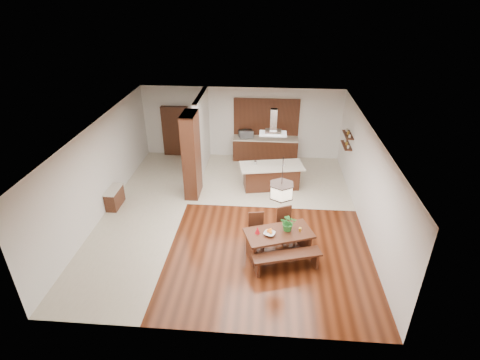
# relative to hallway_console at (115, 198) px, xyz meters

# --- Properties ---
(room_shell) EXTENTS (9.00, 9.04, 2.92)m
(room_shell) POSITION_rel_hallway_console_xyz_m (3.81, -0.20, 1.75)
(room_shell) COLOR #3C180A
(room_shell) RESTS_ON ground
(tile_hallway) EXTENTS (2.50, 9.00, 0.01)m
(tile_hallway) POSITION_rel_hallway_console_xyz_m (1.06, -0.20, -0.31)
(tile_hallway) COLOR beige
(tile_hallway) RESTS_ON ground
(tile_kitchen) EXTENTS (5.50, 4.00, 0.01)m
(tile_kitchen) POSITION_rel_hallway_console_xyz_m (5.06, 2.30, -0.31)
(tile_kitchen) COLOR beige
(tile_kitchen) RESTS_ON ground
(soffit_band) EXTENTS (8.00, 9.00, 0.02)m
(soffit_band) POSITION_rel_hallway_console_xyz_m (3.81, -0.20, 2.57)
(soffit_band) COLOR #361F0D
(soffit_band) RESTS_ON room_shell
(partition_pier) EXTENTS (0.45, 1.00, 2.90)m
(partition_pier) POSITION_rel_hallway_console_xyz_m (2.41, 1.00, 1.14)
(partition_pier) COLOR black
(partition_pier) RESTS_ON ground
(partition_stub) EXTENTS (0.18, 2.40, 2.90)m
(partition_stub) POSITION_rel_hallway_console_xyz_m (2.41, 3.10, 1.14)
(partition_stub) COLOR silver
(partition_stub) RESTS_ON ground
(hallway_console) EXTENTS (0.37, 0.88, 0.63)m
(hallway_console) POSITION_rel_hallway_console_xyz_m (0.00, 0.00, 0.00)
(hallway_console) COLOR black
(hallway_console) RESTS_ON ground
(hallway_doorway) EXTENTS (1.10, 0.20, 2.10)m
(hallway_doorway) POSITION_rel_hallway_console_xyz_m (1.11, 4.20, 0.74)
(hallway_doorway) COLOR black
(hallway_doorway) RESTS_ON ground
(rear_counter) EXTENTS (2.60, 0.62, 0.95)m
(rear_counter) POSITION_rel_hallway_console_xyz_m (4.81, 4.00, 0.16)
(rear_counter) COLOR black
(rear_counter) RESTS_ON ground
(kitchen_window) EXTENTS (2.60, 0.08, 1.50)m
(kitchen_window) POSITION_rel_hallway_console_xyz_m (4.81, 4.26, 1.44)
(kitchen_window) COLOR #9D602F
(kitchen_window) RESTS_ON room_shell
(shelf_lower) EXTENTS (0.26, 0.90, 0.04)m
(shelf_lower) POSITION_rel_hallway_console_xyz_m (7.68, 2.40, 1.08)
(shelf_lower) COLOR black
(shelf_lower) RESTS_ON room_shell
(shelf_upper) EXTENTS (0.26, 0.90, 0.04)m
(shelf_upper) POSITION_rel_hallway_console_xyz_m (7.68, 2.40, 1.49)
(shelf_upper) COLOR black
(shelf_upper) RESTS_ON room_shell
(dining_table) EXTENTS (1.94, 1.41, 0.73)m
(dining_table) POSITION_rel_hallway_console_xyz_m (5.28, -2.04, 0.22)
(dining_table) COLOR black
(dining_table) RESTS_ON ground
(dining_bench) EXTENTS (1.80, 0.86, 0.49)m
(dining_bench) POSITION_rel_hallway_console_xyz_m (5.49, -2.63, -0.07)
(dining_bench) COLOR black
(dining_bench) RESTS_ON ground
(dining_chair_left) EXTENTS (0.49, 0.49, 0.97)m
(dining_chair_left) POSITION_rel_hallway_console_xyz_m (4.69, -1.68, 0.17)
(dining_chair_left) COLOR black
(dining_chair_left) RESTS_ON ground
(dining_chair_right) EXTENTS (0.59, 0.59, 1.01)m
(dining_chair_right) POSITION_rel_hallway_console_xyz_m (5.51, -1.39, 0.19)
(dining_chair_right) COLOR black
(dining_chair_right) RESTS_ON ground
(pendant_lantern) EXTENTS (0.64, 0.64, 1.31)m
(pendant_lantern) POSITION_rel_hallway_console_xyz_m (5.28, -2.04, 1.93)
(pendant_lantern) COLOR beige
(pendant_lantern) RESTS_ON room_shell
(foliage_plant) EXTENTS (0.46, 0.41, 0.48)m
(foliage_plant) POSITION_rel_hallway_console_xyz_m (5.52, -1.92, 0.65)
(foliage_plant) COLOR #277729
(foliage_plant) RESTS_ON dining_table
(fruit_bowl) EXTENTS (0.38, 0.38, 0.07)m
(fruit_bowl) POSITION_rel_hallway_console_xyz_m (5.03, -2.17, 0.45)
(fruit_bowl) COLOR beige
(fruit_bowl) RESTS_ON dining_table
(napkin_cone) EXTENTS (0.16, 0.16, 0.20)m
(napkin_cone) POSITION_rel_hallway_console_xyz_m (4.72, -2.12, 0.51)
(napkin_cone) COLOR red
(napkin_cone) RESTS_ON dining_table
(gold_ornament) EXTENTS (0.08, 0.08, 0.10)m
(gold_ornament) POSITION_rel_hallway_console_xyz_m (5.83, -1.94, 0.46)
(gold_ornament) COLOR gold
(gold_ornament) RESTS_ON dining_table
(kitchen_island) EXTENTS (2.32, 1.34, 0.90)m
(kitchen_island) POSITION_rel_hallway_console_xyz_m (5.07, 1.64, 0.15)
(kitchen_island) COLOR black
(kitchen_island) RESTS_ON ground
(range_hood) EXTENTS (0.90, 0.55, 0.87)m
(range_hood) POSITION_rel_hallway_console_xyz_m (5.07, 1.65, 2.15)
(range_hood) COLOR silver
(range_hood) RESTS_ON room_shell
(island_cup) EXTENTS (0.13, 0.13, 0.09)m
(island_cup) POSITION_rel_hallway_console_xyz_m (5.46, 1.53, 0.63)
(island_cup) COLOR silver
(island_cup) RESTS_ON kitchen_island
(microwave) EXTENTS (0.62, 0.52, 0.29)m
(microwave) POSITION_rel_hallway_console_xyz_m (4.02, 4.00, 0.78)
(microwave) COLOR #B1B4B9
(microwave) RESTS_ON rear_counter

